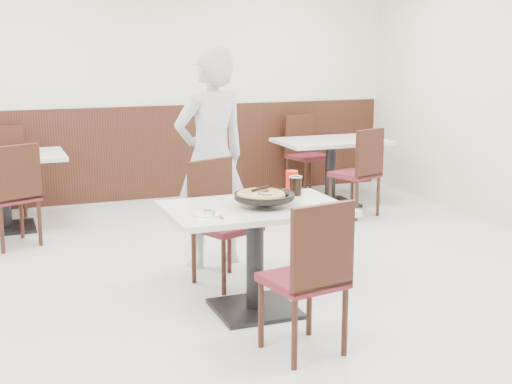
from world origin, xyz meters
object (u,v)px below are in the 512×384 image
object	(u,v)px
bg_chair_right_far	(308,155)
pizza_pan	(264,200)
cola_glass	(296,186)
pizza	(261,198)
chair_near	(303,276)
bg_chair_left_far	(5,172)
chair_far	(226,224)
side_plate	(208,214)
main_table	(255,259)
bg_chair_left_near	(10,195)
diner_person	(211,158)
bg_chair_right_near	(355,172)
bg_table_left	(4,193)
red_cup	(292,181)
bg_table_right	(331,172)

from	to	relation	value
bg_chair_right_far	pizza_pan	bearing A→B (deg)	47.64
cola_glass	bg_chair_right_far	distance (m)	3.66
pizza	chair_near	bearing A→B (deg)	-90.13
pizza	pizza_pan	bearing A→B (deg)	-14.82
chair_near	bg_chair_left_far	distance (m)	4.55
chair_far	side_plate	xyz separation A→B (m)	(-0.38, -0.77, 0.28)
main_table	bg_chair_left_near	distance (m)	2.76
diner_person	chair_far	bearing A→B (deg)	70.47
chair_far	bg_chair_right_near	world-z (taller)	same
main_table	bg_table_left	bearing A→B (deg)	117.70
chair_far	bg_chair_left_near	xyz separation A→B (m)	(-1.50, 1.69, 0.00)
pizza_pan	bg_chair_right_far	bearing A→B (deg)	60.85
cola_glass	bg_chair_left_far	world-z (taller)	bg_chair_left_far
red_cup	bg_chair_left_far	xyz separation A→B (m)	(-1.91, 3.25, -0.35)
side_plate	bg_table_left	world-z (taller)	side_plate
pizza_pan	bg_chair_right_near	bearing A→B (deg)	49.53
diner_person	bg_chair_right_near	xyz separation A→B (m)	(1.94, 1.09, -0.43)
red_cup	bg_table_right	distance (m)	2.96
chair_near	cola_glass	bearing A→B (deg)	58.15
bg_table_left	bg_chair_right_near	size ratio (longest dim) A/B	1.26
pizza	side_plate	size ratio (longest dim) A/B	1.61
main_table	pizza	bearing A→B (deg)	-39.18
side_plate	bg_table_left	distance (m)	3.33
bg_chair_right_near	side_plate	bearing A→B (deg)	-156.80
bg_table_right	pizza	bearing A→B (deg)	-124.61
bg_chair_right_far	bg_chair_left_near	bearing A→B (deg)	5.21
cola_glass	bg_table_left	xyz separation A→B (m)	(-1.94, 2.72, -0.44)
cola_glass	pizza	bearing A→B (deg)	-146.28
main_table	bg_table_left	xyz separation A→B (m)	(-1.54, 2.94, 0.00)
side_plate	bg_chair_left_far	bearing A→B (deg)	106.80
chair_near	bg_chair_left_near	xyz separation A→B (m)	(-1.53, 3.03, 0.00)
side_plate	bg_chair_right_near	distance (m)	3.36
diner_person	bg_chair_left_far	world-z (taller)	diner_person
bg_chair_left_far	diner_person	bearing A→B (deg)	126.12
bg_table_left	bg_chair_left_near	size ratio (longest dim) A/B	1.26
bg_table_right	bg_chair_right_near	size ratio (longest dim) A/B	1.26
bg_chair_left_far	chair_far	bearing A→B (deg)	120.72
main_table	side_plate	world-z (taller)	side_plate
bg_chair_left_near	pizza_pan	bearing A→B (deg)	-79.62
pizza	bg_chair_left_far	size ratio (longest dim) A/B	0.30
bg_chair_left_far	bg_chair_right_far	distance (m)	3.52
chair_near	bg_chair_left_near	world-z (taller)	same
red_cup	bg_table_left	world-z (taller)	red_cup
bg_table_left	bg_table_right	bearing A→B (deg)	-2.38
cola_glass	bg_chair_right_far	size ratio (longest dim) A/B	0.14
cola_glass	bg_chair_left_near	size ratio (longest dim) A/B	0.14
bg_chair_right_near	bg_chair_left_near	bearing A→B (deg)	156.57
bg_chair_left_far	bg_chair_right_near	xyz separation A→B (m)	(3.48, -1.34, 0.00)
cola_glass	diner_person	size ratio (longest dim) A/B	0.07
bg_table_left	main_table	bearing A→B (deg)	-62.30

